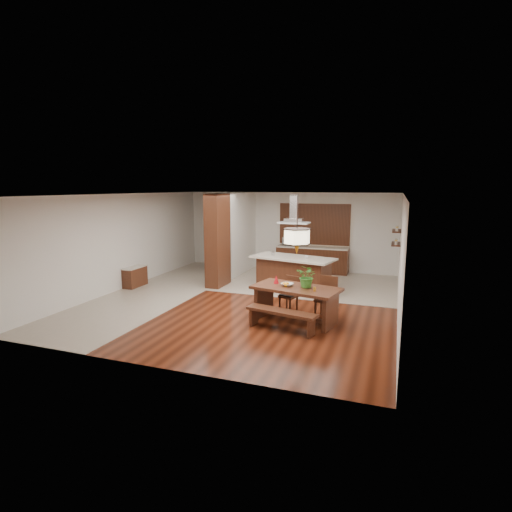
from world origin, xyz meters
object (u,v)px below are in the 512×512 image
at_px(dining_bench, 281,320).
at_px(hallway_console, 135,277).
at_px(dining_table, 296,296).
at_px(microwave, 290,241).
at_px(dining_chair_left, 289,294).
at_px(range_hood, 294,209).
at_px(island_cup, 306,257).
at_px(dining_chair_right, 326,298).
at_px(foliage_plant, 307,276).
at_px(pendant_lantern, 297,226).
at_px(kitchen_island, 293,273).
at_px(fruit_bowl, 287,285).

bearing_deg(dining_bench, hallway_console, 157.76).
distance_m(dining_table, microwave, 5.79).
bearing_deg(microwave, dining_chair_left, -71.27).
height_order(range_hood, microwave, range_hood).
bearing_deg(hallway_console, island_cup, 12.42).
bearing_deg(dining_chair_right, dining_chair_left, -179.58).
height_order(dining_bench, foliage_plant, foliage_plant).
relative_size(foliage_plant, microwave, 0.98).
bearing_deg(hallway_console, foliage_plant, -14.35).
relative_size(dining_chair_left, range_hood, 0.98).
bearing_deg(range_hood, dining_chair_right, -59.03).
relative_size(range_hood, microwave, 1.66).
bearing_deg(hallway_console, dining_chair_left, -8.97).
relative_size(foliage_plant, range_hood, 0.59).
distance_m(dining_table, pendant_lantern, 1.64).
xyz_separation_m(dining_table, foliage_plant, (0.25, 0.03, 0.48)).
relative_size(dining_chair_right, kitchen_island, 0.37).
height_order(dining_table, range_hood, range_hood).
bearing_deg(range_hood, dining_table, -74.49).
xyz_separation_m(foliage_plant, fruit_bowl, (-0.47, -0.01, -0.23)).
relative_size(dining_table, pendant_lantern, 1.63).
bearing_deg(dining_chair_right, hallway_console, -177.05).
relative_size(fruit_bowl, island_cup, 2.51).
xyz_separation_m(range_hood, island_cup, (0.43, -0.13, -1.40)).
distance_m(pendant_lantern, kitchen_island, 3.37).
bearing_deg(island_cup, pendant_lantern, -82.55).
xyz_separation_m(dining_chair_left, microwave, (-1.23, 4.85, 0.66)).
height_order(kitchen_island, range_hood, range_hood).
bearing_deg(pendant_lantern, dining_bench, -101.98).
bearing_deg(hallway_console, fruit_bowl, -15.62).
xyz_separation_m(foliage_plant, microwave, (-1.84, 5.52, 0.01)).
xyz_separation_m(fruit_bowl, island_cup, (-0.13, 2.64, 0.21)).
relative_size(pendant_lantern, island_cup, 12.04).
height_order(foliage_plant, island_cup, foliage_plant).
relative_size(dining_table, fruit_bowl, 7.83).
distance_m(hallway_console, pendant_lantern, 6.08).
height_order(dining_chair_right, pendant_lantern, pendant_lantern).
bearing_deg(range_hood, island_cup, -17.30).
bearing_deg(fruit_bowl, microwave, 103.91).
xyz_separation_m(dining_chair_right, island_cup, (-0.96, 2.17, 0.57)).
bearing_deg(microwave, dining_table, -69.51).
height_order(fruit_bowl, island_cup, island_cup).
relative_size(island_cup, microwave, 0.20).
distance_m(dining_chair_right, range_hood, 3.33).
distance_m(foliage_plant, island_cup, 2.70).
distance_m(dining_table, dining_chair_left, 0.80).
relative_size(dining_table, foliage_plant, 4.05).
xyz_separation_m(pendant_lantern, island_cup, (-0.35, 2.66, -1.18)).
relative_size(hallway_console, kitchen_island, 0.33).
height_order(foliage_plant, microwave, foliage_plant).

